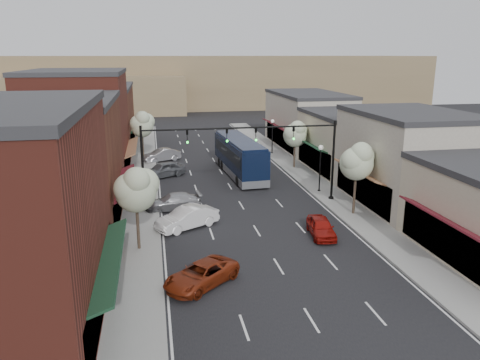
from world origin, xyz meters
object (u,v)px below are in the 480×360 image
tree_left_near (136,188)px  parked_car_a (201,275)px  parked_car_e (162,155)px  tree_right_far (296,133)px  lamp_post_near (320,161)px  tree_left_far (142,124)px  parked_car_b (187,218)px  red_hatchback (321,227)px  signal_mast_left (172,154)px  lamp_post_far (272,131)px  tree_right_near (358,160)px  coach_bus (239,156)px  signal_mast_right (307,149)px  parked_car_c (173,202)px  parked_car_d (163,170)px

tree_left_near → parked_car_a: 7.36m
tree_left_near → parked_car_e: tree_left_near is taller
tree_right_far → lamp_post_near: bearing=-93.3°
tree_left_far → parked_car_b: bearing=-81.5°
tree_left_far → red_hatchback: size_ratio=1.57×
signal_mast_left → lamp_post_far: (13.42, 20.00, -1.62)m
tree_right_near → lamp_post_far: tree_right_near is taller
signal_mast_left → tree_left_near: size_ratio=1.44×
tree_left_near → lamp_post_near: size_ratio=1.28×
tree_left_far → lamp_post_far: 16.26m
coach_bus → parked_car_a: (-6.57, -23.79, -1.36)m
lamp_post_far → parked_car_a: (-12.61, -33.49, -2.37)m
parked_car_b → parked_car_e: bearing=153.6°
signal_mast_right → tree_right_near: bearing=-56.1°
tree_right_near → red_hatchback: bearing=-138.0°
lamp_post_far → coach_bus: 11.47m
tree_right_near → parked_car_b: (-13.26, -0.45, -3.67)m
tree_right_far → tree_left_near: size_ratio=0.95×
signal_mast_right → tree_left_far: 22.68m
tree_left_far → parked_car_a: 31.87m
lamp_post_near → red_hatchback: lamp_post_near is taller
signal_mast_left → parked_car_a: size_ratio=1.79×
parked_car_a → parked_car_b: (-0.09, 8.98, 0.15)m
tree_right_far → red_hatchback: tree_right_far is taller
coach_bus → parked_car_c: 12.80m
parked_car_b → parked_car_c: bearing=160.3°
tree_right_far → tree_left_near: 25.99m
coach_bus → parked_car_c: coach_bus is taller
signal_mast_right → parked_car_a: size_ratio=1.79×
tree_right_far → red_hatchback: size_ratio=1.39×
signal_mast_left → lamp_post_far: bearing=56.1°
tree_right_far → tree_left_far: size_ratio=0.89×
lamp_post_near → red_hatchback: size_ratio=1.14×
red_hatchback → parked_car_e: 28.15m
tree_left_near → parked_car_c: 9.16m
lamp_post_far → parked_car_e: lamp_post_far is taller
lamp_post_near → parked_car_b: 14.68m
lamp_post_far → parked_car_e: (-14.00, -1.63, -2.26)m
tree_left_far → lamp_post_near: size_ratio=1.38×
tree_right_near → parked_car_a: bearing=-144.4°
tree_left_far → tree_right_far: bearing=-19.9°
signal_mast_left → tree_left_near: (-2.63, -8.05, -0.40)m
tree_left_near → parked_car_d: tree_left_near is taller
signal_mast_left → red_hatchback: signal_mast_left is taller
tree_left_far → coach_bus: size_ratio=0.48×
signal_mast_right → tree_left_near: 16.05m
coach_bus → parked_car_b: coach_bus is taller
tree_right_near → parked_car_d: (-14.55, 14.85, -3.65)m
parked_car_c → parked_car_e: (-0.50, 18.38, 0.08)m
tree_left_near → coach_bus: tree_left_near is taller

